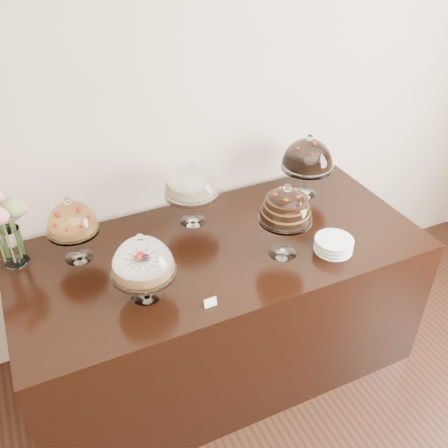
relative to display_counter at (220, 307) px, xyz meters
name	(u,v)px	position (x,y,z in m)	size (l,w,h in m)	color
wall_back	(173,105)	(-0.03, 0.55, 1.05)	(5.00, 0.04, 3.00)	beige
display_counter	(220,307)	(0.00, 0.00, 0.00)	(2.20, 1.00, 0.90)	black
cake_stand_sugar_sponge	(142,260)	(-0.47, -0.19, 0.66)	(0.30, 0.30, 0.36)	white
cake_stand_choco_layer	(286,208)	(0.27, -0.19, 0.73)	(0.27, 0.27, 0.42)	white
cake_stand_cheesecake	(191,183)	(-0.04, 0.29, 0.70)	(0.31, 0.31, 0.39)	white
cake_stand_dark_choco	(308,156)	(0.70, 0.28, 0.71)	(0.32, 0.32, 0.40)	white
cake_stand_fruit_tart	(72,220)	(-0.70, 0.23, 0.68)	(0.26, 0.26, 0.37)	white
flower_vase	(3,221)	(-1.00, 0.32, 0.71)	(0.26, 0.27, 0.41)	white
plate_stack	(334,245)	(0.53, -0.28, 0.49)	(0.20, 0.20, 0.07)	white
price_card_left	(210,302)	(-0.23, -0.39, 0.47)	(0.06, 0.01, 0.04)	white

